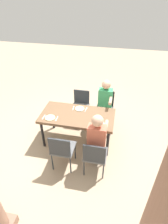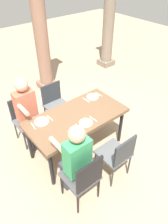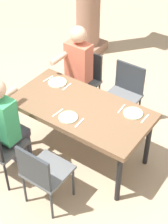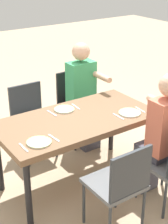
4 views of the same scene
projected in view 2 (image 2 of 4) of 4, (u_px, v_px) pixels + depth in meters
ground_plane at (77, 148)px, 3.91m from camera, size 16.00×16.00×0.00m
dining_table at (77, 119)px, 3.47m from camera, size 1.64×0.84×0.78m
chair_west_north at (25, 117)px, 3.84m from camera, size 0.44×0.44×0.86m
chair_west_south at (84, 177)px, 2.79m from camera, size 0.44×0.44×0.92m
chair_mid_north at (55, 102)px, 4.15m from camera, size 0.44×0.44×0.90m
chair_mid_south at (117, 154)px, 3.14m from camera, size 0.44×0.44×0.87m
diner_woman_green at (28, 112)px, 3.58m from camera, size 0.35×0.50×1.34m
diner_man_white at (74, 159)px, 2.79m from camera, size 0.35×0.50×1.34m
stone_column_centre at (40, 28)px, 4.69m from camera, size 0.42×0.42×3.08m
stone_column_far at (109, 20)px, 5.88m from camera, size 0.42×0.42×2.70m
plate_0 at (42, 122)px, 3.30m from camera, size 0.23×0.23×0.02m
fork_0 at (33, 126)px, 3.23m from camera, size 0.04×0.17×0.01m
spoon_0 at (50, 118)px, 3.38m from camera, size 0.02×0.17×0.01m
plate_1 at (86, 123)px, 3.28m from camera, size 0.22×0.22×0.02m
fork_1 at (78, 127)px, 3.21m from camera, size 0.03×0.17×0.01m
spoon_1 at (93, 119)px, 3.36m from camera, size 0.03×0.17×0.01m
plate_2 at (93, 97)px, 3.84m from camera, size 0.23×0.23×0.02m
fork_2 at (86, 100)px, 3.77m from camera, size 0.03×0.17×0.01m
spoon_2 at (99, 94)px, 3.92m from camera, size 0.02×0.17×0.01m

